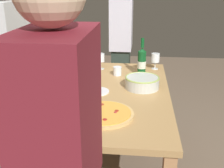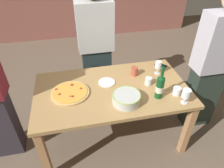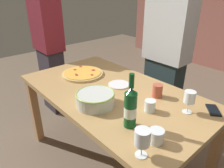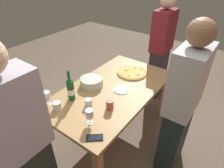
% 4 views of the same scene
% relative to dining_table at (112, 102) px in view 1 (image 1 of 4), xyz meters
% --- Properties ---
extents(dining_table, '(1.60, 0.90, 0.75)m').
position_rel_dining_table_xyz_m(dining_table, '(0.00, 0.00, 0.00)').
color(dining_table, tan).
rests_on(dining_table, ground).
extents(pizza, '(0.39, 0.39, 0.03)m').
position_rel_dining_table_xyz_m(pizza, '(-0.43, 0.01, 0.10)').
color(pizza, tan).
rests_on(pizza, dining_table).
extents(serving_bowl, '(0.28, 0.28, 0.10)m').
position_rel_dining_table_xyz_m(serving_bowl, '(0.09, -0.24, 0.14)').
color(serving_bowl, silver).
rests_on(serving_bowl, dining_table).
extents(wine_bottle, '(0.08, 0.08, 0.34)m').
position_rel_dining_table_xyz_m(wine_bottle, '(0.42, -0.23, 0.22)').
color(wine_bottle, '#0F4B1F').
rests_on(wine_bottle, dining_table).
extents(wine_glass_near_pizza, '(0.08, 0.08, 0.16)m').
position_rel_dining_table_xyz_m(wine_glass_near_pizza, '(0.63, -0.36, 0.20)').
color(wine_glass_near_pizza, white).
rests_on(wine_glass_near_pizza, dining_table).
extents(wine_glass_by_bottle, '(0.07, 0.07, 0.16)m').
position_rel_dining_table_xyz_m(wine_glass_by_bottle, '(0.57, 0.17, 0.20)').
color(wine_glass_by_bottle, white).
rests_on(wine_glass_by_bottle, dining_table).
extents(cup_amber, '(0.08, 0.08, 0.08)m').
position_rel_dining_table_xyz_m(cup_amber, '(0.62, -0.23, 0.13)').
color(cup_amber, white).
rests_on(cup_amber, dining_table).
extents(cup_ceramic, '(0.08, 0.08, 0.08)m').
position_rel_dining_table_xyz_m(cup_ceramic, '(0.40, -0.01, 0.13)').
color(cup_ceramic, white).
rests_on(cup_ceramic, dining_table).
extents(cup_spare, '(0.08, 0.08, 0.10)m').
position_rel_dining_table_xyz_m(cup_spare, '(0.30, 0.19, 0.14)').
color(cup_spare, '#B5513C').
rests_on(cup_spare, dining_table).
extents(side_plate, '(0.18, 0.18, 0.01)m').
position_rel_dining_table_xyz_m(side_plate, '(-0.04, 0.11, 0.10)').
color(side_plate, white).
rests_on(side_plate, dining_table).
extents(cell_phone, '(0.15, 0.16, 0.01)m').
position_rel_dining_table_xyz_m(cell_phone, '(0.68, 0.32, 0.10)').
color(cell_phone, black).
rests_on(cell_phone, dining_table).
extents(person_host, '(0.45, 0.24, 1.66)m').
position_rel_dining_table_xyz_m(person_host, '(-0.05, 0.79, 0.18)').
color(person_host, '#203033').
rests_on(person_host, ground).
extents(person_guest_left, '(0.42, 0.24, 1.70)m').
position_rel_dining_table_xyz_m(person_guest_left, '(1.14, 0.01, 0.21)').
color(person_guest_left, '#27342C').
rests_on(person_guest_left, ground).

